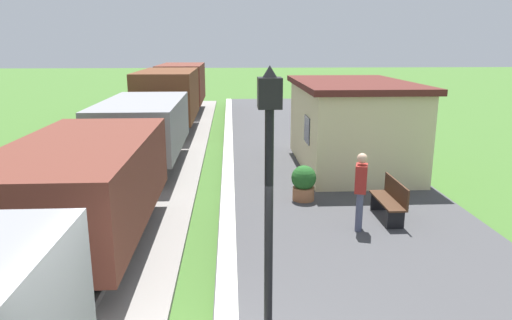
# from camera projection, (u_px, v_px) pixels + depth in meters

# --- Properties ---
(freight_train) EXTENTS (2.50, 32.60, 2.72)m
(freight_train) POSITION_uv_depth(u_px,v_px,m) (148.00, 121.00, 16.48)
(freight_train) COLOR gray
(freight_train) RESTS_ON rail_near
(station_hut) EXTENTS (3.50, 5.80, 2.78)m
(station_hut) POSITION_uv_depth(u_px,v_px,m) (351.00, 124.00, 15.17)
(station_hut) COLOR beige
(station_hut) RESTS_ON platform_slab
(bench_near_hut) EXTENTS (0.42, 1.50, 0.91)m
(bench_near_hut) POSITION_uv_depth(u_px,v_px,m) (390.00, 199.00, 10.72)
(bench_near_hut) COLOR #422819
(bench_near_hut) RESTS_ON platform_slab
(person_waiting) EXTENTS (0.35, 0.44, 1.71)m
(person_waiting) POSITION_uv_depth(u_px,v_px,m) (361.00, 189.00, 9.97)
(person_waiting) COLOR #474C66
(person_waiting) RESTS_ON platform_slab
(potted_planter) EXTENTS (0.64, 0.64, 0.92)m
(potted_planter) POSITION_uv_depth(u_px,v_px,m) (304.00, 182.00, 12.01)
(potted_planter) COLOR #9E6642
(potted_planter) RESTS_ON platform_slab
(lamp_post_near) EXTENTS (0.28, 0.28, 3.70)m
(lamp_post_near) POSITION_uv_depth(u_px,v_px,m) (269.00, 162.00, 5.66)
(lamp_post_near) COLOR black
(lamp_post_near) RESTS_ON platform_slab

